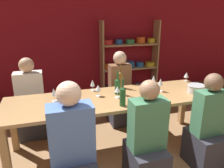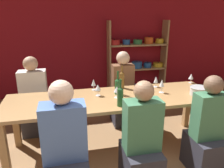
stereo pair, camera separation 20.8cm
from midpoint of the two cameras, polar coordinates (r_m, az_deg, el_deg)
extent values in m
cube|color=maroon|center=(4.96, -8.92, 12.60)|extent=(8.80, 0.06, 2.70)
cube|color=tan|center=(4.91, -3.86, 6.55)|extent=(0.04, 0.30, 1.65)
cube|color=tan|center=(5.37, 10.16, 7.28)|extent=(0.04, 0.30, 1.65)
cube|color=tan|center=(5.31, 3.29, -1.62)|extent=(1.33, 0.30, 0.04)
cylinder|color=black|center=(5.13, -2.25, -1.26)|extent=(0.19, 0.19, 0.14)
sphere|color=black|center=(5.11, -2.26, -0.38)|extent=(0.02, 0.02, 0.02)
cylinder|color=#235BAD|center=(5.29, 3.31, -0.79)|extent=(0.19, 0.19, 0.13)
sphere|color=black|center=(5.26, 3.32, -0.01)|extent=(0.02, 0.02, 0.02)
cylinder|color=#235BAD|center=(5.38, 5.96, -0.59)|extent=(0.20, 0.20, 0.11)
sphere|color=black|center=(5.36, 5.98, 0.10)|extent=(0.02, 0.02, 0.02)
cylinder|color=silver|center=(5.49, 8.50, -0.37)|extent=(0.18, 0.18, 0.10)
sphere|color=black|center=(5.47, 8.53, 0.25)|extent=(0.02, 0.02, 0.02)
cube|color=tan|center=(5.16, 3.40, 4.17)|extent=(1.33, 0.30, 0.04)
cylinder|color=#E0561E|center=(4.98, -2.33, 4.64)|extent=(0.17, 0.17, 0.12)
sphere|color=black|center=(4.96, -2.34, 5.48)|extent=(0.02, 0.02, 0.02)
cylinder|color=#235BAD|center=(5.05, 0.59, 4.74)|extent=(0.23, 0.23, 0.11)
sphere|color=black|center=(5.04, 0.59, 5.46)|extent=(0.02, 0.02, 0.02)
cylinder|color=#235BAD|center=(5.13, 3.42, 5.15)|extent=(0.24, 0.24, 0.15)
sphere|color=black|center=(5.12, 3.44, 6.08)|extent=(0.02, 0.02, 0.02)
cylinder|color=#235BAD|center=(5.24, 6.15, 5.14)|extent=(0.18, 0.18, 0.11)
sphere|color=black|center=(5.22, 6.17, 5.86)|extent=(0.02, 0.02, 0.02)
cylinder|color=gold|center=(5.35, 8.77, 5.21)|extent=(0.23, 0.23, 0.10)
sphere|color=black|center=(5.33, 8.80, 5.83)|extent=(0.02, 0.02, 0.02)
cube|color=tan|center=(5.05, 3.52, 10.26)|extent=(1.33, 0.30, 0.04)
cylinder|color=red|center=(4.88, -2.41, 10.85)|extent=(0.23, 0.23, 0.11)
sphere|color=black|center=(4.88, -2.42, 11.60)|extent=(0.02, 0.02, 0.02)
cylinder|color=#235BAD|center=(4.96, 0.61, 10.96)|extent=(0.16, 0.16, 0.10)
sphere|color=black|center=(4.95, 0.61, 11.69)|extent=(0.02, 0.02, 0.02)
cylinder|color=#338447|center=(5.04, 3.53, 11.00)|extent=(0.20, 0.20, 0.10)
sphere|color=black|center=(5.04, 3.55, 11.68)|extent=(0.02, 0.02, 0.02)
cylinder|color=#E0561E|center=(5.14, 6.36, 11.32)|extent=(0.20, 0.20, 0.14)
sphere|color=black|center=(5.13, 6.39, 12.25)|extent=(0.02, 0.02, 0.02)
cylinder|color=gold|center=(5.25, 9.06, 11.15)|extent=(0.18, 0.18, 0.11)
sphere|color=black|center=(5.25, 9.10, 11.86)|extent=(0.02, 0.02, 0.02)
cube|color=#AD7F4C|center=(2.86, -1.50, -3.86)|extent=(2.78, 0.84, 0.04)
cube|color=#AD7F4C|center=(2.71, -28.11, -16.47)|extent=(0.08, 0.08, 0.71)
cube|color=#AD7F4C|center=(3.33, 22.85, -9.19)|extent=(0.08, 0.08, 0.71)
cube|color=#AD7F4C|center=(3.29, -26.09, -9.98)|extent=(0.08, 0.08, 0.71)
cube|color=#AD7F4C|center=(3.81, 16.47, -5.00)|extent=(0.08, 0.08, 0.71)
cylinder|color=#B7BABC|center=(3.18, 19.37, -1.22)|extent=(0.22, 0.22, 0.11)
torus|color=#B7BABC|center=(3.16, 19.47, -0.34)|extent=(0.24, 0.24, 0.01)
cylinder|color=brown|center=(3.18, 0.34, 0.90)|extent=(0.07, 0.07, 0.22)
cone|color=brown|center=(3.15, 0.35, 3.09)|extent=(0.07, 0.07, 0.03)
cylinder|color=brown|center=(3.13, 0.35, 4.10)|extent=(0.03, 0.03, 0.08)
cylinder|color=#1E4C23|center=(2.56, 0.44, -3.56)|extent=(0.07, 0.07, 0.21)
cone|color=#1E4C23|center=(2.51, 0.45, -1.00)|extent=(0.07, 0.07, 0.03)
cylinder|color=#1E4C23|center=(2.50, 0.45, 0.31)|extent=(0.03, 0.03, 0.09)
cylinder|color=#1E4C23|center=(2.93, -0.57, -0.88)|extent=(0.08, 0.08, 0.19)
cone|color=#1E4C23|center=(2.90, -0.58, 1.23)|extent=(0.08, 0.08, 0.04)
cylinder|color=#1E4C23|center=(2.88, -0.58, 2.47)|extent=(0.03, 0.03, 0.09)
cylinder|color=white|center=(3.68, 17.21, 0.73)|extent=(0.06, 0.06, 0.00)
cylinder|color=white|center=(3.68, 17.25, 1.23)|extent=(0.01, 0.01, 0.06)
cone|color=white|center=(3.66, 17.36, 2.30)|extent=(0.08, 0.08, 0.08)
cylinder|color=maroon|center=(3.66, 17.33, 1.99)|extent=(0.04, 0.04, 0.03)
cylinder|color=white|center=(2.84, -0.69, -3.53)|extent=(0.07, 0.07, 0.00)
cylinder|color=white|center=(2.83, -0.69, -2.78)|extent=(0.01, 0.01, 0.08)
cone|color=white|center=(2.80, -0.70, -1.35)|extent=(0.08, 0.08, 0.07)
cylinder|color=white|center=(2.80, -14.70, -4.49)|extent=(0.07, 0.07, 0.00)
cylinder|color=white|center=(2.79, -14.76, -3.84)|extent=(0.01, 0.01, 0.06)
cone|color=white|center=(2.76, -14.88, -2.42)|extent=(0.07, 0.07, 0.08)
cylinder|color=maroon|center=(2.77, -14.84, -2.83)|extent=(0.04, 0.04, 0.03)
cylinder|color=white|center=(2.90, -5.68, -3.12)|extent=(0.07, 0.07, 0.00)
cylinder|color=white|center=(2.89, -5.71, -2.38)|extent=(0.01, 0.01, 0.08)
cone|color=white|center=(2.87, -5.75, -0.97)|extent=(0.08, 0.08, 0.07)
cylinder|color=beige|center=(2.87, -5.74, -1.32)|extent=(0.04, 0.04, 0.03)
cylinder|color=white|center=(3.33, 8.96, -0.47)|extent=(0.07, 0.07, 0.00)
cylinder|color=white|center=(3.32, 8.99, 0.10)|extent=(0.01, 0.01, 0.07)
cone|color=white|center=(3.30, 9.05, 1.43)|extent=(0.06, 0.06, 0.09)
cylinder|color=maroon|center=(3.30, 9.03, 1.02)|extent=(0.04, 0.04, 0.04)
cylinder|color=white|center=(3.12, -6.97, -1.66)|extent=(0.06, 0.06, 0.00)
cylinder|color=white|center=(3.11, -7.00, -1.07)|extent=(0.01, 0.01, 0.06)
cone|color=white|center=(3.08, -7.05, 0.31)|extent=(0.06, 0.06, 0.09)
cylinder|color=beige|center=(3.09, -7.03, -0.12)|extent=(0.03, 0.03, 0.04)
cylinder|color=white|center=(3.12, 10.53, -1.85)|extent=(0.07, 0.07, 0.00)
cylinder|color=white|center=(3.10, 10.58, -1.07)|extent=(0.01, 0.01, 0.09)
cone|color=white|center=(3.07, 10.68, 0.54)|extent=(0.07, 0.07, 0.10)
cylinder|color=white|center=(2.85, -16.82, -4.26)|extent=(0.06, 0.06, 0.00)
cylinder|color=white|center=(2.84, -16.89, -3.56)|extent=(0.01, 0.01, 0.07)
cone|color=white|center=(2.81, -17.04, -2.01)|extent=(0.06, 0.06, 0.09)
cube|color=black|center=(2.69, 3.78, -4.72)|extent=(0.15, 0.08, 0.01)
cube|color=#4C70B7|center=(2.11, -13.48, -12.51)|extent=(0.42, 0.23, 0.56)
sphere|color=beige|center=(1.95, -14.31, -2.51)|extent=(0.22, 0.22, 0.22)
cube|color=#2D2D38|center=(3.75, 0.32, -6.84)|extent=(0.34, 0.43, 0.45)
cube|color=brown|center=(3.56, 0.33, 0.62)|extent=(0.34, 0.19, 0.57)
sphere|color=beige|center=(3.47, 0.35, 6.82)|extent=(0.21, 0.21, 0.21)
cube|color=#2D2D38|center=(2.56, 6.25, -20.22)|extent=(0.37, 0.47, 0.44)
cube|color=#3D7551|center=(2.29, 6.67, -10.46)|extent=(0.37, 0.20, 0.54)
sphere|color=#9E7556|center=(2.13, 7.03, -1.61)|extent=(0.20, 0.20, 0.20)
cube|color=#2D2D38|center=(3.66, -21.50, -8.52)|extent=(0.40, 0.50, 0.48)
cube|color=silver|center=(3.48, -22.42, -1.19)|extent=(0.40, 0.22, 0.50)
sphere|color=tan|center=(3.39, -23.14, 4.56)|extent=(0.21, 0.21, 0.21)
cube|color=#2D2D38|center=(2.96, 20.94, -15.60)|extent=(0.35, 0.43, 0.44)
cube|color=#3D7551|center=(2.73, 22.07, -7.02)|extent=(0.35, 0.19, 0.53)
sphere|color=brown|center=(2.60, 23.01, 0.37)|extent=(0.20, 0.20, 0.20)
camera|label=1|loc=(0.10, -92.06, -0.67)|focal=35.00mm
camera|label=2|loc=(0.10, 87.94, 0.67)|focal=35.00mm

